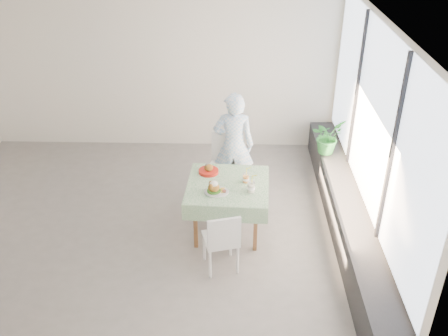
{
  "coord_description": "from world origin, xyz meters",
  "views": [
    {
      "loc": [
        1.31,
        -5.57,
        4.12
      ],
      "look_at": [
        1.16,
        -0.04,
        0.95
      ],
      "focal_mm": 40.0,
      "sensor_mm": 36.0,
      "label": 1
    }
  ],
  "objects_px": {
    "main_dish": "(215,189)",
    "cafe_table": "(228,202)",
    "chair_near": "(221,250)",
    "potted_plant": "(327,137)",
    "diner": "(234,145)",
    "juice_cup_orange": "(246,178)",
    "chair_far": "(225,180)"
  },
  "relations": [
    {
      "from": "main_dish",
      "to": "potted_plant",
      "type": "bearing_deg",
      "value": 44.01
    },
    {
      "from": "main_dish",
      "to": "juice_cup_orange",
      "type": "height_order",
      "value": "juice_cup_orange"
    },
    {
      "from": "diner",
      "to": "main_dish",
      "type": "distance_m",
      "value": 1.18
    },
    {
      "from": "diner",
      "to": "main_dish",
      "type": "bearing_deg",
      "value": 81.06
    },
    {
      "from": "chair_near",
      "to": "chair_far",
      "type": "bearing_deg",
      "value": 89.84
    },
    {
      "from": "chair_near",
      "to": "main_dish",
      "type": "relative_size",
      "value": 2.66
    },
    {
      "from": "chair_far",
      "to": "juice_cup_orange",
      "type": "relative_size",
      "value": 3.83
    },
    {
      "from": "juice_cup_orange",
      "to": "potted_plant",
      "type": "distance_m",
      "value": 1.83
    },
    {
      "from": "diner",
      "to": "potted_plant",
      "type": "xyz_separation_m",
      "value": [
        1.42,
        0.42,
        -0.05
      ]
    },
    {
      "from": "chair_near",
      "to": "potted_plant",
      "type": "bearing_deg",
      "value": 53.86
    },
    {
      "from": "diner",
      "to": "juice_cup_orange",
      "type": "xyz_separation_m",
      "value": [
        0.17,
        -0.91,
        -0.01
      ]
    },
    {
      "from": "chair_near",
      "to": "potted_plant",
      "type": "distance_m",
      "value": 2.68
    },
    {
      "from": "cafe_table",
      "to": "main_dish",
      "type": "xyz_separation_m",
      "value": [
        -0.15,
        -0.2,
        0.33
      ]
    },
    {
      "from": "cafe_table",
      "to": "potted_plant",
      "type": "xyz_separation_m",
      "value": [
        1.49,
        1.38,
        0.3
      ]
    },
    {
      "from": "diner",
      "to": "potted_plant",
      "type": "distance_m",
      "value": 1.49
    },
    {
      "from": "chair_far",
      "to": "diner",
      "type": "height_order",
      "value": "diner"
    },
    {
      "from": "main_dish",
      "to": "cafe_table",
      "type": "bearing_deg",
      "value": 53.09
    },
    {
      "from": "diner",
      "to": "potted_plant",
      "type": "height_order",
      "value": "diner"
    },
    {
      "from": "main_dish",
      "to": "potted_plant",
      "type": "relative_size",
      "value": 0.59
    },
    {
      "from": "chair_far",
      "to": "potted_plant",
      "type": "bearing_deg",
      "value": 19.52
    },
    {
      "from": "juice_cup_orange",
      "to": "cafe_table",
      "type": "bearing_deg",
      "value": -167.85
    },
    {
      "from": "diner",
      "to": "juice_cup_orange",
      "type": "relative_size",
      "value": 6.29
    },
    {
      "from": "cafe_table",
      "to": "chair_far",
      "type": "distance_m",
      "value": 0.85
    },
    {
      "from": "juice_cup_orange",
      "to": "main_dish",
      "type": "bearing_deg",
      "value": -146.62
    },
    {
      "from": "chair_near",
      "to": "main_dish",
      "type": "bearing_deg",
      "value": 99.3
    },
    {
      "from": "chair_near",
      "to": "main_dish",
      "type": "distance_m",
      "value": 0.77
    },
    {
      "from": "chair_near",
      "to": "juice_cup_orange",
      "type": "height_order",
      "value": "juice_cup_orange"
    },
    {
      "from": "cafe_table",
      "to": "chair_near",
      "type": "xyz_separation_m",
      "value": [
        -0.07,
        -0.75,
        -0.2
      ]
    },
    {
      "from": "chair_far",
      "to": "main_dish",
      "type": "xyz_separation_m",
      "value": [
        -0.09,
        -1.04,
        0.49
      ]
    },
    {
      "from": "cafe_table",
      "to": "chair_far",
      "type": "relative_size",
      "value": 1.11
    },
    {
      "from": "cafe_table",
      "to": "potted_plant",
      "type": "relative_size",
      "value": 2.06
    },
    {
      "from": "main_dish",
      "to": "juice_cup_orange",
      "type": "xyz_separation_m",
      "value": [
        0.39,
        0.26,
        0.01
      ]
    }
  ]
}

